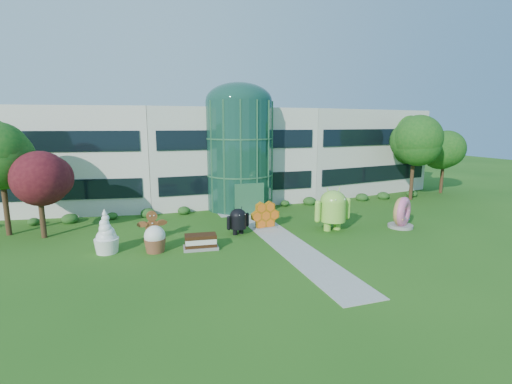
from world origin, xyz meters
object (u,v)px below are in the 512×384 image
object	(u,v)px
android_black	(238,219)
donut	(401,212)
gingerbread	(152,225)
android_green	(333,207)

from	to	relation	value
android_black	donut	xyz separation A→B (m)	(12.24, -2.32, 0.11)
android_black	gingerbread	size ratio (longest dim) A/B	0.99
donut	gingerbread	size ratio (longest dim) A/B	1.09
android_green	gingerbread	size ratio (longest dim) A/B	1.60
android_black	donut	bearing A→B (deg)	-28.14
android_black	donut	size ratio (longest dim) A/B	0.91
android_green	android_black	xyz separation A→B (m)	(-6.94, 1.24, -0.67)
android_green	donut	bearing A→B (deg)	-14.40
android_black	gingerbread	bearing A→B (deg)	156.50
android_green	donut	world-z (taller)	android_green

